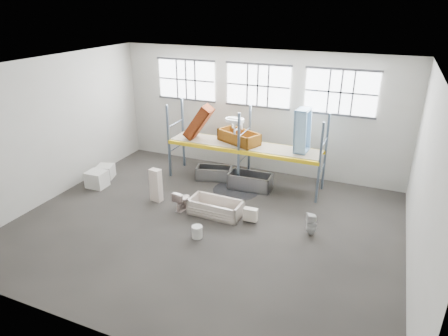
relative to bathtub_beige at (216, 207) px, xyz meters
The scene contains 34 objects.
floor 0.78m from the bathtub_beige, 92.37° to the right, with size 12.00×10.00×0.10m, color #413C38.
ceiling 4.84m from the bathtub_beige, 92.37° to the right, with size 12.00×10.00×0.10m, color silver.
wall_back 4.88m from the bathtub_beige, 90.39° to the left, with size 12.00×0.10×5.00m, color #B0ADA3.
wall_front 6.18m from the bathtub_beige, 90.29° to the right, with size 12.00×0.10×5.00m, color #B6B3A9.
wall_left 6.52m from the bathtub_beige, behind, with size 0.10×10.00×5.00m, color #ACA99E.
wall_right 6.46m from the bathtub_beige, ahead, with size 0.10×10.00×5.00m, color #B0AEA4.
window_left 6.28m from the bathtub_beige, 127.40° to the left, with size 2.60×0.04×1.60m, color white.
window_mid 5.38m from the bathtub_beige, 90.40° to the left, with size 2.60×0.04×1.60m, color white.
window_right 6.25m from the bathtub_beige, 53.11° to the left, with size 2.60×0.04×1.60m, color white.
rack_upright_la 3.93m from the bathtub_beige, 144.22° to the left, with size 0.08×0.08×3.00m, color slate.
rack_upright_lb 4.71m from the bathtub_beige, 131.84° to the left, with size 0.08×0.08×3.00m, color slate.
rack_upright_ma 2.51m from the bathtub_beige, 90.78° to the left, with size 0.08×0.08×3.00m, color slate.
rack_upright_mb 3.60m from the bathtub_beige, 90.50° to the left, with size 0.08×0.08×3.00m, color slate.
rack_upright_ra 3.89m from the bathtub_beige, 36.32° to the left, with size 0.08×0.08×3.00m, color slate.
rack_upright_rb 4.67m from the bathtub_beige, 48.72° to the left, with size 0.08×0.08×3.00m, color slate.
rack_beam_front 2.51m from the bathtub_beige, 90.78° to the left, with size 6.00×0.10×0.14m, color yellow.
rack_beam_back 3.60m from the bathtub_beige, 90.50° to the left, with size 6.00×0.10×0.14m, color yellow.
shelf_deck 3.08m from the bathtub_beige, 90.61° to the left, with size 5.90×1.10×0.03m, color gray.
wet_patch 2.00m from the bathtub_beige, 90.85° to the left, with size 1.80×1.80×0.00m, color black.
bathtub_beige is the anchor object (origin of this frame).
cistern_spare 1.25m from the bathtub_beige, ahead, with size 0.45×0.22×0.43m, color beige.
sink_in_tub 0.30m from the bathtub_beige, ahead, with size 0.40×0.40×0.14m, color beige.
toilet_beige 1.23m from the bathtub_beige, behind, with size 0.40×0.70×0.71m, color beige.
cistern_tall 2.40m from the bathtub_beige, behind, with size 0.40×0.26×1.23m, color beige.
toilet_white 3.24m from the bathtub_beige, ahead, with size 0.33×0.33×0.73m, color silver.
steel_tub_left 2.89m from the bathtub_beige, 115.58° to the left, with size 1.40×0.65×0.51m, color #9B9DA2, non-canonical shape.
steel_tub_right 2.39m from the bathtub_beige, 80.49° to the left, with size 1.65×0.77×0.60m, color #999A9F, non-canonical shape.
rust_tub_flat 3.32m from the bathtub_beige, 95.93° to the left, with size 1.68×0.79×0.47m, color #995911, non-canonical shape.
rust_tub_tilted 3.88m from the bathtub_beige, 125.39° to the left, with size 1.46×0.68×0.41m, color #863C0F, non-canonical shape.
sink_on_shelf 3.11m from the bathtub_beige, 97.39° to the left, with size 0.71×0.55×0.63m, color white.
blue_tub_upright 4.19m from the bathtub_beige, 53.64° to the left, with size 1.59×0.75×0.45m, color #8EBBE1, non-canonical shape.
bucket 1.51m from the bathtub_beige, 88.11° to the right, with size 0.33×0.33×0.39m, color beige.
carton_near 5.14m from the bathtub_beige, behind, with size 0.74×0.63×0.63m, color silver.
carton_far 5.48m from the bathtub_beige, 169.56° to the left, with size 0.64×0.64×0.53m, color beige.
Camera 1 is at (4.86, -9.94, 6.72)m, focal length 31.55 mm.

